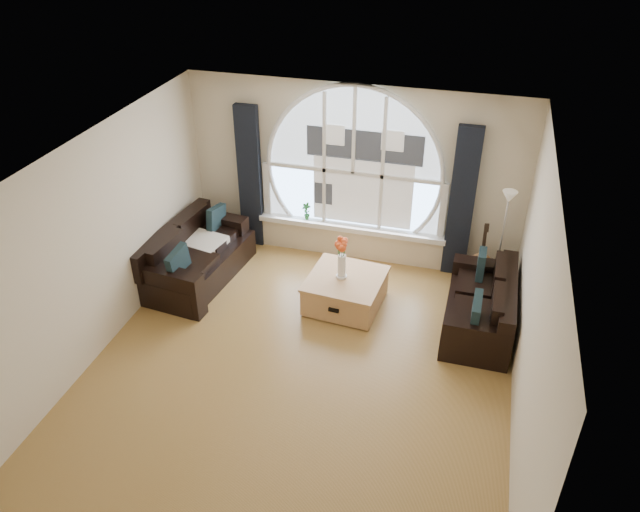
# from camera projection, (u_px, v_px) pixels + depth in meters

# --- Properties ---
(ground) EXTENTS (5.00, 5.50, 0.01)m
(ground) POSITION_uv_depth(u_px,v_px,m) (300.00, 366.00, 7.53)
(ground) COLOR brown
(ground) RESTS_ON ground
(ceiling) EXTENTS (5.00, 5.50, 0.01)m
(ceiling) POSITION_uv_depth(u_px,v_px,m) (296.00, 162.00, 6.10)
(ceiling) COLOR silver
(ceiling) RESTS_ON ground
(wall_back) EXTENTS (5.00, 0.01, 2.70)m
(wall_back) POSITION_uv_depth(u_px,v_px,m) (354.00, 174.00, 9.06)
(wall_back) COLOR beige
(wall_back) RESTS_ON ground
(wall_front) EXTENTS (5.00, 0.01, 2.70)m
(wall_front) POSITION_uv_depth(u_px,v_px,m) (188.00, 473.00, 4.57)
(wall_front) COLOR beige
(wall_front) RESTS_ON ground
(wall_left) EXTENTS (0.01, 5.50, 2.70)m
(wall_left) POSITION_uv_depth(u_px,v_px,m) (100.00, 244.00, 7.38)
(wall_left) COLOR beige
(wall_left) RESTS_ON ground
(wall_right) EXTENTS (0.01, 5.50, 2.70)m
(wall_right) POSITION_uv_depth(u_px,v_px,m) (533.00, 312.00, 6.25)
(wall_right) COLOR beige
(wall_right) RESTS_ON ground
(attic_slope) EXTENTS (0.92, 5.50, 0.72)m
(attic_slope) POSITION_uv_depth(u_px,v_px,m) (519.00, 222.00, 5.78)
(attic_slope) COLOR silver
(attic_slope) RESTS_ON ground
(arched_window) EXTENTS (2.60, 0.06, 2.15)m
(arched_window) POSITION_uv_depth(u_px,v_px,m) (354.00, 158.00, 8.89)
(arched_window) COLOR silver
(arched_window) RESTS_ON wall_back
(window_sill) EXTENTS (2.90, 0.22, 0.08)m
(window_sill) POSITION_uv_depth(u_px,v_px,m) (351.00, 227.00, 9.42)
(window_sill) COLOR white
(window_sill) RESTS_ON wall_back
(window_frame) EXTENTS (2.76, 0.08, 2.15)m
(window_frame) POSITION_uv_depth(u_px,v_px,m) (353.00, 159.00, 8.86)
(window_frame) COLOR white
(window_frame) RESTS_ON wall_back
(neighbor_house) EXTENTS (1.70, 0.02, 1.50)m
(neighbor_house) POSITION_uv_depth(u_px,v_px,m) (363.00, 167.00, 8.91)
(neighbor_house) COLOR silver
(neighbor_house) RESTS_ON wall_back
(curtain_left) EXTENTS (0.35, 0.12, 2.30)m
(curtain_left) POSITION_uv_depth(u_px,v_px,m) (250.00, 178.00, 9.43)
(curtain_left) COLOR black
(curtain_left) RESTS_ON ground
(curtain_right) EXTENTS (0.35, 0.12, 2.30)m
(curtain_right) POSITION_uv_depth(u_px,v_px,m) (462.00, 204.00, 8.70)
(curtain_right) COLOR black
(curtain_right) RESTS_ON ground
(sofa_left) EXTENTS (1.14, 1.96, 0.83)m
(sofa_left) POSITION_uv_depth(u_px,v_px,m) (197.00, 255.00, 8.96)
(sofa_left) COLOR black
(sofa_left) RESTS_ON ground
(sofa_right) EXTENTS (0.85, 1.68, 0.74)m
(sofa_right) POSITION_uv_depth(u_px,v_px,m) (480.00, 302.00, 7.98)
(sofa_right) COLOR black
(sofa_right) RESTS_ON ground
(coffee_chest) EXTENTS (1.09, 1.09, 0.49)m
(coffee_chest) POSITION_uv_depth(u_px,v_px,m) (345.00, 290.00, 8.48)
(coffee_chest) COLOR tan
(coffee_chest) RESTS_ON ground
(throw_blanket) EXTENTS (0.65, 0.65, 0.10)m
(throw_blanket) POSITION_uv_depth(u_px,v_px,m) (204.00, 244.00, 9.02)
(throw_blanket) COLOR silver
(throw_blanket) RESTS_ON sofa_left
(vase_flowers) EXTENTS (0.24, 0.24, 0.70)m
(vase_flowers) POSITION_uv_depth(u_px,v_px,m) (342.00, 253.00, 8.17)
(vase_flowers) COLOR white
(vase_flowers) RESTS_ON coffee_chest
(floor_lamp) EXTENTS (0.24, 0.24, 1.60)m
(floor_lamp) POSITION_uv_depth(u_px,v_px,m) (501.00, 244.00, 8.44)
(floor_lamp) COLOR #B2B2B2
(floor_lamp) RESTS_ON ground
(guitar) EXTENTS (0.39, 0.29, 1.06)m
(guitar) POSITION_uv_depth(u_px,v_px,m) (482.00, 253.00, 8.76)
(guitar) COLOR brown
(guitar) RESTS_ON ground
(potted_plant) EXTENTS (0.17, 0.14, 0.28)m
(potted_plant) POSITION_uv_depth(u_px,v_px,m) (306.00, 211.00, 9.49)
(potted_plant) COLOR #1E6023
(potted_plant) RESTS_ON window_sill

